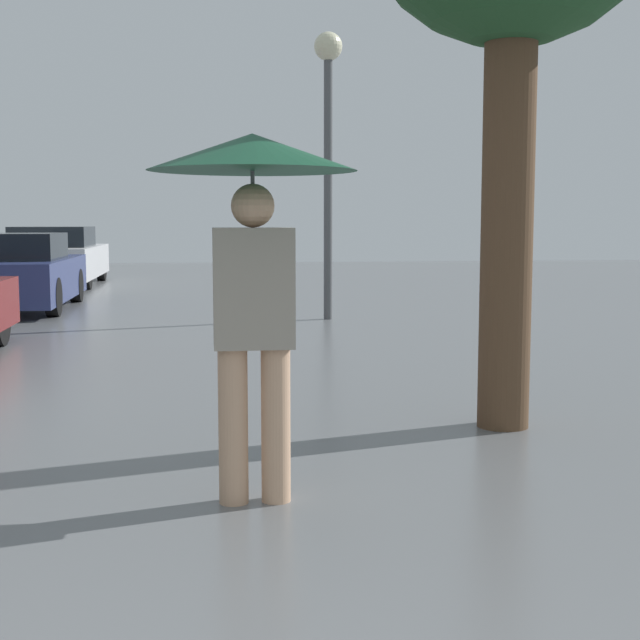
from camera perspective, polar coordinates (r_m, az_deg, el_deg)
pedestrian at (r=4.31m, az=-4.32°, el=6.81°), size 1.01×1.01×1.80m
parked_car_third at (r=14.87m, az=-18.82°, el=2.82°), size 1.65×3.89×1.21m
parked_car_farthest at (r=20.31m, az=-16.59°, el=3.87°), size 1.82×4.51×1.28m
street_lamp at (r=12.72m, az=0.53°, el=13.03°), size 0.39×0.39×3.99m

